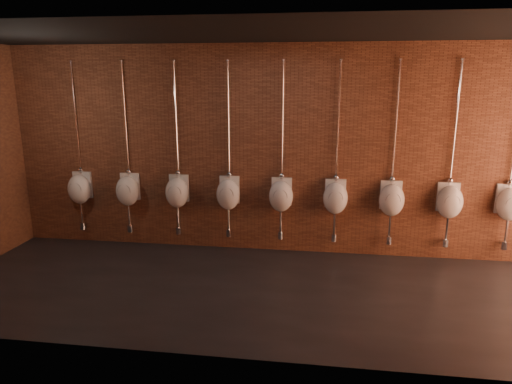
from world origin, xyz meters
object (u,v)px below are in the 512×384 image
urinal_2 (177,192)px  urinal_6 (392,199)px  urinal_1 (128,190)px  urinal_3 (228,193)px  urinal_5 (335,197)px  urinal_4 (281,195)px  urinal_7 (450,201)px  urinal_8 (510,203)px  urinal_0 (80,188)px

urinal_2 → urinal_6: bearing=0.0°
urinal_1 → urinal_3: bearing=0.0°
urinal_5 → urinal_2: bearing=180.0°
urinal_1 → urinal_6: (4.13, 0.00, 0.00)m
urinal_3 → urinal_4: 0.83m
urinal_6 → urinal_7: 0.83m
urinal_7 → urinal_5: bearing=180.0°
urinal_2 → urinal_8: same height
urinal_5 → urinal_7: same height
urinal_6 → urinal_3: bearing=180.0°
urinal_6 → urinal_8: same height
urinal_3 → urinal_0: bearing=180.0°
urinal_0 → urinal_6: (4.96, 0.00, 0.00)m
urinal_4 → urinal_7: same height
urinal_3 → urinal_8: same height
urinal_6 → urinal_5: bearing=180.0°
urinal_7 → urinal_8: (0.83, 0.00, 0.00)m
urinal_1 → urinal_8: (5.78, 0.00, 0.00)m
urinal_0 → urinal_6: size_ratio=1.00×
urinal_1 → urinal_6: bearing=0.0°
urinal_0 → urinal_1: bearing=0.0°
urinal_3 → urinal_8: 4.13m
urinal_7 → urinal_8: bearing=0.0°
urinal_6 → urinal_7: (0.83, 0.00, 0.00)m
urinal_7 → urinal_6: bearing=180.0°
urinal_1 → urinal_2: 0.83m
urinal_0 → urinal_6: 4.96m
urinal_6 → urinal_8: (1.65, 0.00, 0.00)m
urinal_2 → urinal_5: bearing=0.0°
urinal_7 → urinal_4: bearing=180.0°
urinal_8 → urinal_3: bearing=180.0°
urinal_5 → urinal_7: 1.65m
urinal_6 → urinal_2: bearing=180.0°
urinal_5 → urinal_6: bearing=0.0°
urinal_2 → urinal_8: bearing=0.0°
urinal_1 → urinal_7: (4.96, 0.00, 0.00)m
urinal_0 → urinal_5: size_ratio=1.00×
urinal_4 → urinal_7: bearing=0.0°
urinal_6 → urinal_0: bearing=180.0°
urinal_0 → urinal_7: same height
urinal_1 → urinal_6: size_ratio=1.00×
urinal_3 → urinal_8: (4.13, 0.00, 0.00)m
urinal_1 → urinal_8: size_ratio=1.00×
urinal_0 → urinal_6: bearing=0.0°
urinal_2 → urinal_4: same height
urinal_1 → urinal_5: bearing=0.0°
urinal_3 → urinal_5: size_ratio=1.00×
urinal_3 → urinal_4: (0.83, 0.00, 0.00)m
urinal_0 → urinal_7: bearing=0.0°
urinal_8 → urinal_4: bearing=180.0°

